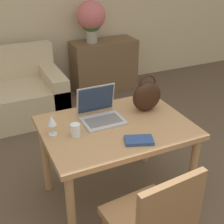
{
  "coord_description": "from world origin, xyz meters",
  "views": [
    {
      "loc": [
        -0.98,
        -1.13,
        1.91
      ],
      "look_at": [
        -0.14,
        0.7,
        0.84
      ],
      "focal_mm": 50.0,
      "sensor_mm": 36.0,
      "label": 1
    }
  ],
  "objects_px": {
    "laptop": "(100,111)",
    "handbag": "(147,96)",
    "flower_vase": "(91,18)",
    "drinking_glass": "(76,130)",
    "wine_glass": "(52,121)",
    "chair": "(154,221)"
  },
  "relations": [
    {
      "from": "laptop",
      "to": "handbag",
      "type": "distance_m",
      "value": 0.41
    },
    {
      "from": "handbag",
      "to": "flower_vase",
      "type": "height_order",
      "value": "flower_vase"
    },
    {
      "from": "drinking_glass",
      "to": "wine_glass",
      "type": "relative_size",
      "value": 0.6
    },
    {
      "from": "laptop",
      "to": "flower_vase",
      "type": "bearing_deg",
      "value": 70.16
    },
    {
      "from": "flower_vase",
      "to": "drinking_glass",
      "type": "bearing_deg",
      "value": -114.16
    },
    {
      "from": "chair",
      "to": "drinking_glass",
      "type": "distance_m",
      "value": 0.81
    },
    {
      "from": "wine_glass",
      "to": "handbag",
      "type": "bearing_deg",
      "value": 3.49
    },
    {
      "from": "wine_glass",
      "to": "handbag",
      "type": "relative_size",
      "value": 0.5
    },
    {
      "from": "flower_vase",
      "to": "chair",
      "type": "bearing_deg",
      "value": -104.83
    },
    {
      "from": "laptop",
      "to": "drinking_glass",
      "type": "bearing_deg",
      "value": -146.51
    },
    {
      "from": "chair",
      "to": "drinking_glass",
      "type": "bearing_deg",
      "value": 100.96
    },
    {
      "from": "chair",
      "to": "laptop",
      "type": "xyz_separation_m",
      "value": [
        0.04,
        0.91,
        0.28
      ]
    },
    {
      "from": "chair",
      "to": "wine_glass",
      "type": "relative_size",
      "value": 5.73
    },
    {
      "from": "drinking_glass",
      "to": "flower_vase",
      "type": "relative_size",
      "value": 0.17
    },
    {
      "from": "laptop",
      "to": "flower_vase",
      "type": "distance_m",
      "value": 2.2
    },
    {
      "from": "handbag",
      "to": "flower_vase",
      "type": "xyz_separation_m",
      "value": [
        0.34,
        2.09,
        0.22
      ]
    },
    {
      "from": "drinking_glass",
      "to": "wine_glass",
      "type": "distance_m",
      "value": 0.18
    },
    {
      "from": "drinking_glass",
      "to": "wine_glass",
      "type": "bearing_deg",
      "value": 149.33
    },
    {
      "from": "handbag",
      "to": "chair",
      "type": "bearing_deg",
      "value": -116.86
    },
    {
      "from": "drinking_glass",
      "to": "flower_vase",
      "type": "xyz_separation_m",
      "value": [
        1.0,
        2.23,
        0.3
      ]
    },
    {
      "from": "wine_glass",
      "to": "flower_vase",
      "type": "xyz_separation_m",
      "value": [
        1.14,
        2.14,
        0.24
      ]
    },
    {
      "from": "laptop",
      "to": "wine_glass",
      "type": "height_order",
      "value": "laptop"
    }
  ]
}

